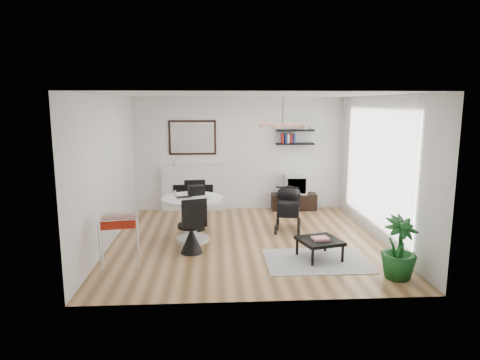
{
  "coord_description": "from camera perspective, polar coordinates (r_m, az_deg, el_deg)",
  "views": [
    {
      "loc": [
        -0.58,
        -7.69,
        2.56
      ],
      "look_at": [
        -0.09,
        0.4,
        1.09
      ],
      "focal_mm": 32.0,
      "sensor_mm": 36.0,
      "label": 1
    }
  ],
  "objects": [
    {
      "name": "shelf_upper",
      "position": [
        10.26,
        7.34,
        6.59
      ],
      "size": [
        0.9,
        0.25,
        0.04
      ],
      "primitive_type": "cube",
      "color": "black",
      "rests_on": "wall_back"
    },
    {
      "name": "drying_rack",
      "position": [
        6.88,
        -15.74,
        -7.9
      ],
      "size": [
        0.66,
        0.63,
        0.87
      ],
      "rotation": [
        0.0,
        0.0,
        0.16
      ],
      "color": "white",
      "rests_on": "floor"
    },
    {
      "name": "stroller",
      "position": [
        8.74,
        6.46,
        -3.92
      ],
      "size": [
        0.66,
        0.88,
        1.0
      ],
      "rotation": [
        0.0,
        0.0,
        -0.21
      ],
      "color": "black",
      "rests_on": "floor"
    },
    {
      "name": "magazines",
      "position": [
        7.22,
        10.69,
        -7.68
      ],
      "size": [
        0.29,
        0.25,
        0.04
      ],
      "primitive_type": "cube",
      "rotation": [
        0.0,
        0.0,
        0.15
      ],
      "color": "#DD3837",
      "rests_on": "coffee_table"
    },
    {
      "name": "potted_plant",
      "position": [
        6.76,
        20.44,
        -8.49
      ],
      "size": [
        0.65,
        0.65,
        0.93
      ],
      "primitive_type": "imported",
      "rotation": [
        0.0,
        0.0,
        0.3
      ],
      "color": "#17511D",
      "rests_on": "floor"
    },
    {
      "name": "ceiling",
      "position": [
        7.72,
        0.89,
        11.29
      ],
      "size": [
        5.0,
        5.0,
        0.0
      ],
      "primitive_type": "plane",
      "color": "white",
      "rests_on": "wall_back"
    },
    {
      "name": "tv_console",
      "position": [
        10.45,
        7.2,
        -2.89
      ],
      "size": [
        1.07,
        0.37,
        0.4
      ],
      "primitive_type": "cube",
      "color": "black",
      "rests_on": "floor"
    },
    {
      "name": "newspaper",
      "position": [
        7.85,
        -5.2,
        -2.44
      ],
      "size": [
        0.38,
        0.31,
        0.01
      ],
      "primitive_type": "cube",
      "rotation": [
        0.0,
        0.0,
        0.02
      ],
      "color": "silver",
      "rests_on": "dining_table"
    },
    {
      "name": "drinking_glass",
      "position": [
        8.15,
        -8.74,
        -1.72
      ],
      "size": [
        0.06,
        0.06,
        0.1
      ],
      "primitive_type": "cylinder",
      "color": "white",
      "rests_on": "dining_table"
    },
    {
      "name": "crt_tv",
      "position": [
        10.36,
        7.35,
        -0.59
      ],
      "size": [
        0.52,
        0.45,
        0.45
      ],
      "color": "silver",
      "rests_on": "tv_console"
    },
    {
      "name": "floor",
      "position": [
        8.13,
        0.84,
        -8.1
      ],
      "size": [
        5.0,
        5.0,
        0.0
      ],
      "primitive_type": "plane",
      "color": "brown",
      "rests_on": "ground"
    },
    {
      "name": "wall_back",
      "position": [
        10.28,
        -0.17,
        3.49
      ],
      "size": [
        5.0,
        0.0,
        5.0
      ],
      "primitive_type": "plane",
      "rotation": [
        1.57,
        0.0,
        0.0
      ],
      "color": "white",
      "rests_on": "floor"
    },
    {
      "name": "black_bag",
      "position": [
        8.15,
        -5.86,
        -1.36
      ],
      "size": [
        0.34,
        0.26,
        0.18
      ],
      "primitive_type": "cube",
      "rotation": [
        0.0,
        0.0,
        0.26
      ],
      "color": "black",
      "rests_on": "dining_table"
    },
    {
      "name": "pendant_lamp",
      "position": [
        8.1,
        5.71,
        7.31
      ],
      "size": [
        0.9,
        0.9,
        0.1
      ],
      "primitive_type": null,
      "color": "tan",
      "rests_on": "ceiling"
    },
    {
      "name": "coffee_table",
      "position": [
        7.26,
        10.56,
        -8.04
      ],
      "size": [
        0.78,
        0.78,
        0.33
      ],
      "rotation": [
        0.0,
        0.0,
        0.27
      ],
      "color": "black",
      "rests_on": "rug"
    },
    {
      "name": "wall_left",
      "position": [
        8.02,
        -17.24,
        1.12
      ],
      "size": [
        0.0,
        5.0,
        5.0
      ],
      "primitive_type": "plane",
      "rotation": [
        1.57,
        0.0,
        1.57
      ],
      "color": "white",
      "rests_on": "floor"
    },
    {
      "name": "chair_near",
      "position": [
        7.45,
        -6.45,
        -7.37
      ],
      "size": [
        0.51,
        0.53,
        0.99
      ],
      "rotation": [
        0.0,
        0.0,
        3.46
      ],
      "color": "black",
      "rests_on": "floor"
    },
    {
      "name": "wall_right",
      "position": [
        8.37,
        18.2,
        1.43
      ],
      "size": [
        0.0,
        5.0,
        5.0
      ],
      "primitive_type": "plane",
      "rotation": [
        1.57,
        0.0,
        -1.57
      ],
      "color": "white",
      "rests_on": "floor"
    },
    {
      "name": "laptop",
      "position": [
        7.91,
        -7.36,
        -2.34
      ],
      "size": [
        0.35,
        0.27,
        0.02
      ],
      "primitive_type": "imported",
      "rotation": [
        0.0,
        0.0,
        0.25
      ],
      "color": "black",
      "rests_on": "dining_table"
    },
    {
      "name": "rug",
      "position": [
        7.25,
        10.14,
        -10.55
      ],
      "size": [
        1.66,
        1.2,
        0.01
      ],
      "primitive_type": "cube",
      "color": "#969696",
      "rests_on": "floor"
    },
    {
      "name": "sheer_curtain",
      "position": [
        8.52,
        17.08,
        1.64
      ],
      "size": [
        0.04,
        3.6,
        2.6
      ],
      "primitive_type": "cube",
      "color": "white",
      "rests_on": "wall_right"
    },
    {
      "name": "shelf_lower",
      "position": [
        10.29,
        7.3,
        4.81
      ],
      "size": [
        0.9,
        0.25,
        0.04
      ],
      "primitive_type": "cube",
      "color": "black",
      "rests_on": "wall_back"
    },
    {
      "name": "fireplace",
      "position": [
        10.3,
        -6.26,
        -0.3
      ],
      "size": [
        1.5,
        0.17,
        2.16
      ],
      "color": "white",
      "rests_on": "floor"
    },
    {
      "name": "dining_table",
      "position": [
        8.03,
        -6.37,
        -4.3
      ],
      "size": [
        1.14,
        1.14,
        0.83
      ],
      "color": "white",
      "rests_on": "floor"
    },
    {
      "name": "chair_far",
      "position": [
        8.79,
        -5.93,
        -4.6
      ],
      "size": [
        0.47,
        0.49,
        1.0
      ],
      "rotation": [
        0.0,
        0.0,
        0.09
      ],
      "color": "black",
      "rests_on": "floor"
    }
  ]
}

